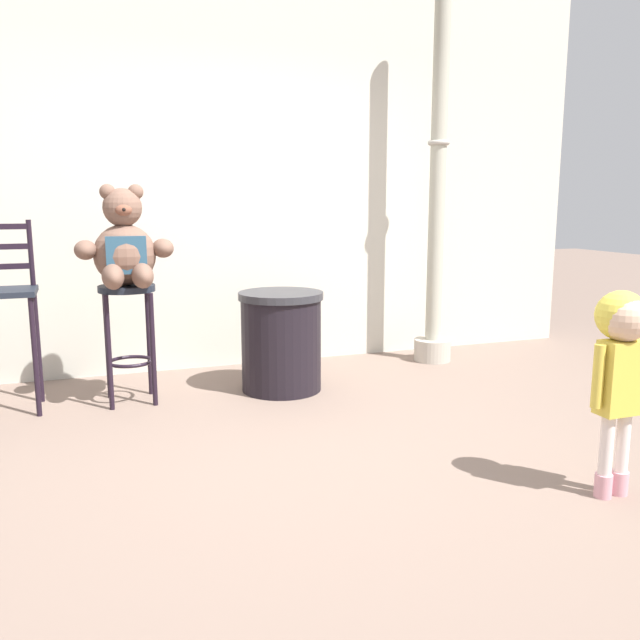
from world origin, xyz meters
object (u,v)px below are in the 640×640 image
(lamppost, at_px, (437,212))
(bar_chair_empty, at_px, (5,304))
(trash_bin, at_px, (281,341))
(child_walking, at_px, (621,349))
(teddy_bear, at_px, (125,249))
(bar_stool_with_teddy, at_px, (128,321))

(lamppost, relative_size, bar_chair_empty, 2.56)
(trash_bin, height_order, bar_chair_empty, bar_chair_empty)
(child_walking, xyz_separation_m, bar_chair_empty, (-2.66, 2.26, 0.00))
(child_walking, bearing_deg, bar_chair_empty, -17.47)
(teddy_bear, relative_size, child_walking, 0.69)
(bar_stool_with_teddy, relative_size, lamppost, 0.25)
(trash_bin, bearing_deg, lamppost, 15.59)
(bar_chair_empty, bearing_deg, trash_bin, -4.60)
(lamppost, bearing_deg, trash_bin, -164.41)
(teddy_bear, bearing_deg, bar_stool_with_teddy, 90.00)
(bar_chair_empty, bearing_deg, bar_stool_with_teddy, -5.55)
(trash_bin, relative_size, bar_chair_empty, 0.58)
(bar_chair_empty, bearing_deg, lamppost, 4.67)
(child_walking, relative_size, trash_bin, 1.34)
(bar_stool_with_teddy, relative_size, bar_chair_empty, 0.65)
(bar_stool_with_teddy, distance_m, teddy_bear, 0.47)
(teddy_bear, relative_size, lamppost, 0.21)
(bar_stool_with_teddy, distance_m, bar_chair_empty, 0.74)
(trash_bin, height_order, lamppost, lamppost)
(teddy_bear, bearing_deg, trash_bin, -2.16)
(trash_bin, distance_m, bar_chair_empty, 1.78)
(child_walking, height_order, bar_chair_empty, bar_chair_empty)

